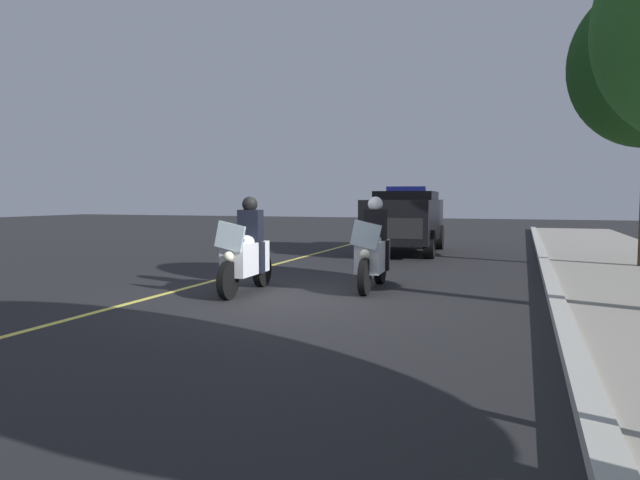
% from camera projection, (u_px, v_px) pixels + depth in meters
% --- Properties ---
extents(ground_plane, '(80.00, 80.00, 0.00)m').
position_uv_depth(ground_plane, '(294.00, 298.00, 9.74)').
color(ground_plane, black).
extents(curb_strip, '(48.00, 0.24, 0.15)m').
position_uv_depth(curb_strip, '(559.00, 310.00, 8.36)').
color(curb_strip, '#B7B5AD').
rests_on(curb_strip, ground).
extents(lane_stripe_center, '(48.00, 0.12, 0.01)m').
position_uv_depth(lane_stripe_center, '(176.00, 291.00, 10.51)').
color(lane_stripe_center, '#E0D14C').
rests_on(lane_stripe_center, ground).
extents(police_motorcycle_lead_left, '(2.14, 0.60, 1.72)m').
position_uv_depth(police_motorcycle_lead_left, '(246.00, 254.00, 10.29)').
color(police_motorcycle_lead_left, black).
rests_on(police_motorcycle_lead_left, ground).
extents(police_motorcycle_lead_right, '(2.14, 0.60, 1.72)m').
position_uv_depth(police_motorcycle_lead_right, '(373.00, 252.00, 10.70)').
color(police_motorcycle_lead_right, black).
rests_on(police_motorcycle_lead_right, ground).
extents(police_suv, '(4.99, 2.28, 2.05)m').
position_uv_depth(police_suv, '(405.00, 218.00, 17.80)').
color(police_suv, black).
rests_on(police_suv, ground).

